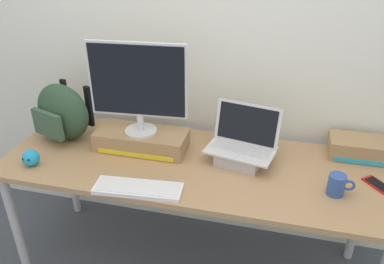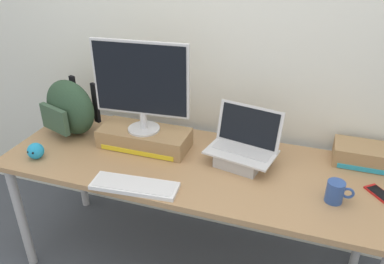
{
  "view_description": "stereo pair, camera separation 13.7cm",
  "coord_description": "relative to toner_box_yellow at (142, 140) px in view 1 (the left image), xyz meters",
  "views": [
    {
      "loc": [
        0.4,
        -1.64,
        1.82
      ],
      "look_at": [
        0.0,
        0.0,
        0.92
      ],
      "focal_mm": 36.0,
      "sensor_mm": 36.0,
      "label": 1
    },
    {
      "loc": [
        0.54,
        -1.6,
        1.82
      ],
      "look_at": [
        0.0,
        0.0,
        0.92
      ],
      "focal_mm": 36.0,
      "sensor_mm": 36.0,
      "label": 2
    }
  ],
  "objects": [
    {
      "name": "cell_phone",
      "position": [
        1.21,
        -0.06,
        -0.05
      ],
      "size": [
        0.14,
        0.15,
        0.01
      ],
      "rotation": [
        0.0,
        0.0,
        0.68
      ],
      "color": "red",
      "rests_on": "desk"
    },
    {
      "name": "toner_box_cyan",
      "position": [
        1.15,
        0.2,
        -0.0
      ],
      "size": [
        0.32,
        0.18,
        0.1
      ],
      "color": "#9E7A51",
      "rests_on": "desk"
    },
    {
      "name": "toner_box_yellow",
      "position": [
        0.0,
        0.0,
        0.0
      ],
      "size": [
        0.5,
        0.22,
        0.1
      ],
      "color": "#9E7A51",
      "rests_on": "desk"
    },
    {
      "name": "external_keyboard",
      "position": [
        0.12,
        -0.37,
        -0.04
      ],
      "size": [
        0.42,
        0.17,
        0.02
      ],
      "rotation": [
        0.0,
        0.0,
        0.09
      ],
      "color": "white",
      "rests_on": "desk"
    },
    {
      "name": "desk",
      "position": [
        0.3,
        -0.08,
        -0.12
      ],
      "size": [
        1.98,
        0.71,
        0.74
      ],
      "color": "#A87F56",
      "rests_on": "ground"
    },
    {
      "name": "plush_toy",
      "position": [
        -0.49,
        -0.3,
        -0.01
      ],
      "size": [
        0.09,
        0.09,
        0.09
      ],
      "color": "#2393CC",
      "rests_on": "desk"
    },
    {
      "name": "open_laptop",
      "position": [
        0.55,
        0.0,
        0.01
      ],
      "size": [
        0.38,
        0.28,
        0.29
      ],
      "rotation": [
        0.0,
        0.0,
        -0.2
      ],
      "color": "#ADADB2",
      "rests_on": "desk"
    },
    {
      "name": "back_wall",
      "position": [
        0.3,
        0.38,
        0.51
      ],
      "size": [
        7.0,
        0.1,
        2.6
      ],
      "primitive_type": "cube",
      "color": "silver",
      "rests_on": "ground"
    },
    {
      "name": "desktop_monitor",
      "position": [
        0.0,
        -0.0,
        0.32
      ],
      "size": [
        0.51,
        0.17,
        0.49
      ],
      "rotation": [
        0.0,
        0.0,
        0.08
      ],
      "color": "silver",
      "rests_on": "toner_box_yellow"
    },
    {
      "name": "messenger_backpack",
      "position": [
        -0.47,
        0.01,
        0.11
      ],
      "size": [
        0.4,
        0.3,
        0.32
      ],
      "rotation": [
        0.0,
        0.0,
        -0.33
      ],
      "color": "#28422D",
      "rests_on": "desk"
    },
    {
      "name": "coffee_mug",
      "position": [
        1.0,
        -0.18,
        0.0
      ],
      "size": [
        0.12,
        0.08,
        0.1
      ],
      "color": "#2D4C93",
      "rests_on": "desk"
    },
    {
      "name": "ground_plane",
      "position": [
        0.3,
        -0.08,
        -0.79
      ],
      "size": [
        20.0,
        20.0,
        0.0
      ],
      "primitive_type": "plane",
      "color": "#474C56"
    }
  ]
}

